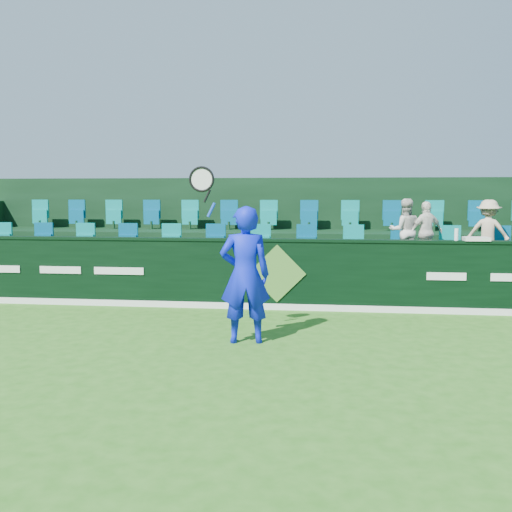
# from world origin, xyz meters

# --- Properties ---
(ground) EXTENTS (60.00, 60.00, 0.00)m
(ground) POSITION_xyz_m (0.00, 0.00, 0.00)
(ground) COLOR #2A6718
(ground) RESTS_ON ground
(sponsor_hoarding) EXTENTS (16.00, 0.25, 1.35)m
(sponsor_hoarding) POSITION_xyz_m (0.00, 4.00, 0.67)
(sponsor_hoarding) COLOR black
(sponsor_hoarding) RESTS_ON ground
(stand_tier_front) EXTENTS (16.00, 2.00, 0.80)m
(stand_tier_front) POSITION_xyz_m (0.00, 5.10, 0.40)
(stand_tier_front) COLOR black
(stand_tier_front) RESTS_ON ground
(stand_tier_back) EXTENTS (16.00, 1.80, 1.30)m
(stand_tier_back) POSITION_xyz_m (0.00, 7.00, 0.65)
(stand_tier_back) COLOR black
(stand_tier_back) RESTS_ON ground
(stand_rear) EXTENTS (16.00, 4.10, 2.60)m
(stand_rear) POSITION_xyz_m (0.00, 7.44, 1.22)
(stand_rear) COLOR black
(stand_rear) RESTS_ON ground
(seat_row_front) EXTENTS (13.50, 0.50, 0.60)m
(seat_row_front) POSITION_xyz_m (0.00, 5.50, 1.10)
(seat_row_front) COLOR #08847F
(seat_row_front) RESTS_ON stand_tier_front
(seat_row_back) EXTENTS (13.50, 0.50, 0.60)m
(seat_row_back) POSITION_xyz_m (0.00, 7.30, 1.60)
(seat_row_back) COLOR #08847F
(seat_row_back) RESTS_ON stand_tier_back
(tennis_player) EXTENTS (1.27, 0.60, 2.66)m
(tennis_player) POSITION_xyz_m (-0.28, 1.50, 1.02)
(tennis_player) COLOR #0D1CDF
(tennis_player) RESTS_ON ground
(spectator_left) EXTENTS (0.66, 0.53, 1.30)m
(spectator_left) POSITION_xyz_m (2.50, 5.12, 1.45)
(spectator_left) COLOR beige
(spectator_left) RESTS_ON stand_tier_front
(spectator_middle) EXTENTS (0.79, 0.58, 1.25)m
(spectator_middle) POSITION_xyz_m (2.93, 5.12, 1.42)
(spectator_middle) COLOR white
(spectator_middle) RESTS_ON stand_tier_front
(spectator_right) EXTENTS (0.94, 0.72, 1.28)m
(spectator_right) POSITION_xyz_m (4.13, 5.12, 1.44)
(spectator_right) COLOR #CAB38E
(spectator_right) RESTS_ON stand_tier_front
(towel) EXTENTS (0.44, 0.29, 0.07)m
(towel) POSITION_xyz_m (3.63, 4.00, 1.38)
(towel) COLOR silver
(towel) RESTS_ON sponsor_hoarding
(drinks_bottle) EXTENTS (0.07, 0.07, 0.22)m
(drinks_bottle) POSITION_xyz_m (3.27, 4.00, 1.46)
(drinks_bottle) COLOR white
(drinks_bottle) RESTS_ON sponsor_hoarding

